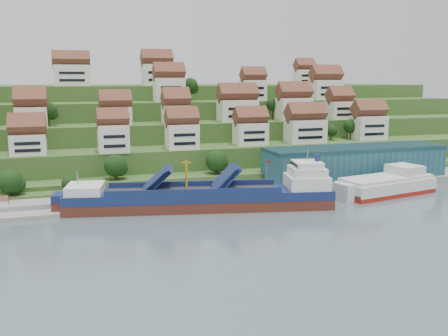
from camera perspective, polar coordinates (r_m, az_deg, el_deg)
name	(u,v)px	position (r m, az deg, el deg)	size (l,w,h in m)	color
ground	(218,207)	(133.84, -0.71, -4.52)	(300.00, 300.00, 0.00)	slate
quay	(266,187)	(153.89, 4.81, -2.19)	(180.00, 14.00, 2.20)	gray
hillside	(153,130)	(231.73, -8.17, 4.30)	(260.00, 128.00, 31.00)	#2D4C1E
hillside_village	(174,107)	(186.68, -5.70, 6.93)	(156.26, 62.57, 28.92)	white
hillside_trees	(154,138)	(166.58, -8.00, 3.38)	(140.33, 62.73, 31.47)	#193913
warehouse	(354,161)	(169.05, 14.67, 0.73)	(60.00, 15.00, 10.00)	#245562
flagpole	(267,172)	(147.50, 4.90, -0.44)	(1.28, 0.16, 8.00)	gray
cargo_ship	(208,198)	(131.92, -1.88, -3.40)	(70.62, 24.50, 15.39)	#55241A
second_ship	(387,185)	(156.40, 18.17, -1.88)	(32.22, 17.18, 8.87)	maroon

